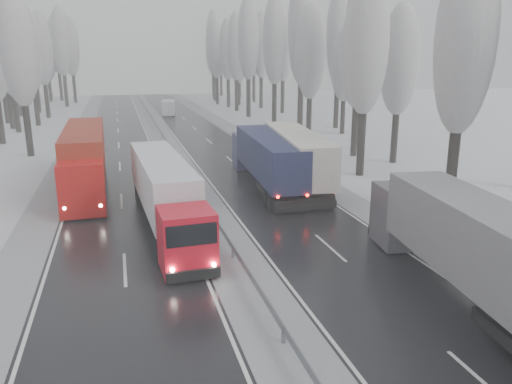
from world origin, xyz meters
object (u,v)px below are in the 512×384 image
truck_red_white (165,190)px  truck_grey_tarp (478,248)px  truck_red_red (85,155)px  truck_blue_box (265,156)px  truck_cream_box (293,153)px  box_truck_distant (169,107)px

truck_red_white → truck_grey_tarp: bearing=-52.8°
truck_red_white → truck_red_red: size_ratio=0.88×
truck_blue_box → truck_red_red: 13.58m
truck_blue_box → truck_red_white: bearing=-133.8°
truck_cream_box → truck_red_white: bearing=-136.5°
truck_grey_tarp → box_truck_distant: bearing=100.7°
box_truck_distant → truck_red_red: 51.15m
truck_blue_box → truck_red_white: size_ratio=1.03×
truck_red_white → box_truck_distant: bearing=81.1°
truck_grey_tarp → truck_red_white: truck_grey_tarp is taller
truck_blue_box → truck_red_white: (-8.33, -7.71, -0.07)m
truck_grey_tarp → box_truck_distant: truck_grey_tarp is taller
box_truck_distant → truck_cream_box: bearing=-77.9°
truck_cream_box → box_truck_distant: size_ratio=2.38×
truck_blue_box → truck_cream_box: size_ratio=0.96×
truck_blue_box → truck_red_red: (-13.26, 2.90, 0.24)m
truck_red_white → truck_red_red: truck_red_red is taller
box_truck_distant → truck_red_red: size_ratio=0.40×
truck_red_white → truck_blue_box: bearing=39.8°
box_truck_distant → truck_red_white: 60.84m
truck_cream_box → truck_blue_box: bearing=-169.3°
truck_cream_box → truck_grey_tarp: bearing=-82.1°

